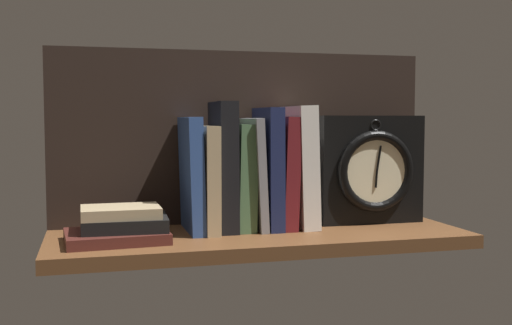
% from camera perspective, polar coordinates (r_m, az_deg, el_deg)
% --- Properties ---
extents(ground_plane, '(0.79, 0.28, 0.03)m').
position_cam_1_polar(ground_plane, '(1.19, 0.37, -7.04)').
color(ground_plane, brown).
extents(back_panel, '(0.79, 0.01, 0.36)m').
position_cam_1_polar(back_panel, '(1.30, -1.17, 2.35)').
color(back_panel, black).
rests_on(back_panel, ground_plane).
extents(book_blue_modern, '(0.03, 0.15, 0.22)m').
position_cam_1_polar(book_blue_modern, '(1.19, -5.97, -1.11)').
color(book_blue_modern, '#2D4C8E').
rests_on(book_blue_modern, ground_plane).
extents(book_tan_shortstories, '(0.03, 0.16, 0.20)m').
position_cam_1_polar(book_tan_shortstories, '(1.20, -4.59, -1.47)').
color(book_tan_shortstories, tan).
rests_on(book_tan_shortstories, ground_plane).
extents(book_black_skeptic, '(0.04, 0.13, 0.25)m').
position_cam_1_polar(book_black_skeptic, '(1.20, -3.04, -0.33)').
color(book_black_skeptic, black).
rests_on(book_black_skeptic, ground_plane).
extents(book_green_romantic, '(0.04, 0.12, 0.21)m').
position_cam_1_polar(book_green_romantic, '(1.21, -1.31, -1.32)').
color(book_green_romantic, '#476B44').
rests_on(book_green_romantic, ground_plane).
extents(book_gray_chess, '(0.03, 0.14, 0.22)m').
position_cam_1_polar(book_gray_chess, '(1.22, -0.03, -1.02)').
color(book_gray_chess, gray).
rests_on(book_gray_chess, ground_plane).
extents(book_navy_bierce, '(0.03, 0.14, 0.24)m').
position_cam_1_polar(book_navy_bierce, '(1.23, 1.12, -0.51)').
color(book_navy_bierce, '#192147').
rests_on(book_navy_bierce, ground_plane).
extents(book_maroon_dawkins, '(0.04, 0.13, 0.22)m').
position_cam_1_polar(book_maroon_dawkins, '(1.24, 2.52, -0.90)').
color(book_maroon_dawkins, maroon).
rests_on(book_maroon_dawkins, ground_plane).
extents(book_white_catcher, '(0.04, 0.14, 0.24)m').
position_cam_1_polar(book_white_catcher, '(1.25, 4.06, -0.36)').
color(book_white_catcher, silver).
rests_on(book_white_catcher, ground_plane).
extents(framed_clock, '(0.22, 0.07, 0.22)m').
position_cam_1_polar(framed_clock, '(1.31, 10.46, -0.64)').
color(framed_clock, black).
rests_on(framed_clock, ground_plane).
extents(book_stack_side, '(0.19, 0.15, 0.06)m').
position_cam_1_polar(book_stack_side, '(1.13, -12.37, -5.72)').
color(book_stack_side, '#471E19').
rests_on(book_stack_side, ground_plane).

